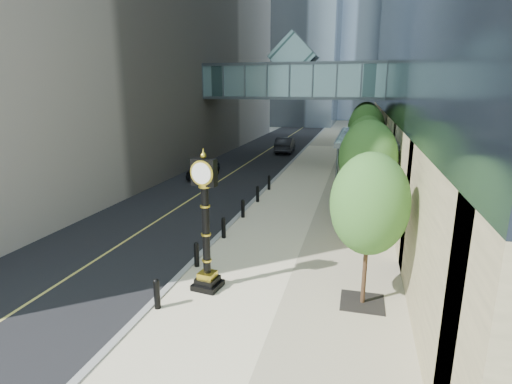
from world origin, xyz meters
TOP-DOWN VIEW (x-y plane):
  - ground at (0.00, 0.00)m, footprint 320.00×320.00m
  - road at (-7.00, 40.00)m, footprint 8.00×180.00m
  - sidewalk at (1.00, 40.00)m, footprint 8.00×180.00m
  - curb at (-3.00, 40.00)m, footprint 0.25×180.00m
  - skywalk at (-3.00, 28.00)m, footprint 17.00×4.20m
  - entrance_canopy at (3.48, 14.00)m, footprint 3.00×8.00m
  - bollard_row at (-2.70, 9.00)m, footprint 0.20×16.20m
  - street_trees at (3.60, 17.15)m, footprint 2.76×28.58m
  - street_clock at (-1.65, 2.66)m, footprint 1.01×1.01m
  - pedestrian at (2.28, 13.09)m, footprint 0.65×0.54m
  - car_near at (-8.64, 19.75)m, footprint 1.81×4.21m
  - car_far at (-4.79, 34.25)m, footprint 2.06×5.19m

SIDE VIEW (x-z plane):
  - ground at x=0.00m, z-range 0.00..0.00m
  - road at x=-7.00m, z-range 0.00..0.02m
  - sidewalk at x=1.00m, z-range 0.00..0.06m
  - curb at x=-3.00m, z-range 0.00..0.07m
  - bollard_row at x=-2.70m, z-range 0.06..0.96m
  - car_near at x=-8.64m, z-range 0.02..1.44m
  - pedestrian at x=2.28m, z-range 0.06..1.59m
  - car_far at x=-4.79m, z-range 0.02..1.70m
  - street_clock at x=-1.65m, z-range -0.26..4.52m
  - street_trees at x=3.60m, z-range 0.88..6.56m
  - entrance_canopy at x=3.48m, z-range 2.00..6.38m
  - skywalk at x=-3.00m, z-range 4.81..10.61m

